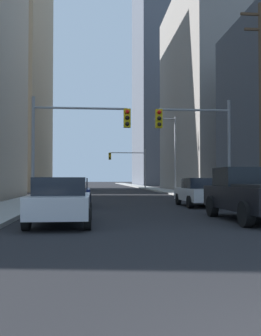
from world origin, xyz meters
The scene contains 12 objects.
sidewalk_left centered at (-6.24, 50.00, 0.07)m, with size 2.63×160.00×0.15m, color #9E9E99.
sidewalk_right centered at (6.24, 50.00, 0.07)m, with size 2.63×160.00×0.15m, color #9E9E99.
pickup_truck_black centered at (3.37, 11.04, 0.93)m, with size 2.20×5.42×1.90m.
sedan_silver centered at (-3.25, 10.28, 0.77)m, with size 1.95×4.21×1.52m.
sedan_white centered at (3.44, 18.24, 0.77)m, with size 1.95×4.24×1.52m.
sedan_navy centered at (-3.33, 18.24, 0.77)m, with size 1.95×4.24×1.52m.
traffic_signal_near_left centered at (-3.14, 19.52, 4.12)m, with size 5.46×0.44×6.00m.
traffic_signal_near_right centered at (3.65, 19.52, 4.07)m, with size 4.36×0.44×6.00m.
traffic_signal_far_right centered at (3.07, 56.71, 4.13)m, with size 5.62×0.44×6.00m.
street_lamp_right centered at (5.30, 35.14, 4.51)m, with size 2.16×0.32×7.50m.
building_right_mid_block centered at (18.12, 45.53, 12.35)m, with size 20.60×22.75×24.70m, color gray.
building_right_far_highrise centered at (19.37, 88.47, 34.32)m, with size 23.17×24.45×68.65m, color #4C515B.
Camera 1 is at (-2.22, -2.55, 1.47)m, focal length 42.44 mm.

